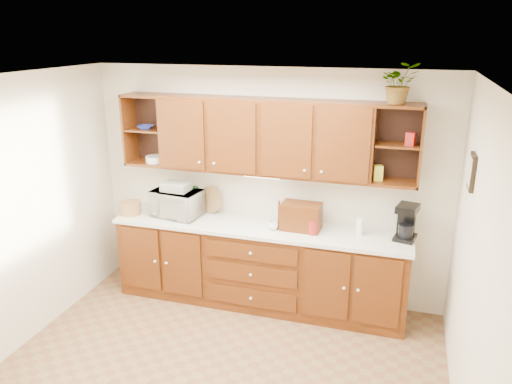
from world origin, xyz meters
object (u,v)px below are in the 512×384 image
Objects in this scene: bread_box at (301,216)px; potted_plant at (399,83)px; coffee_maker at (406,222)px; microwave at (177,203)px.

bread_box is 1.05× the size of potted_plant.
potted_plant reaches higher than coffee_maker.
potted_plant reaches higher than microwave.
potted_plant is at bearing 7.12° from bread_box.
coffee_maker is at bearing 5.45° from bread_box.
potted_plant is at bearing 9.99° from microwave.
microwave is 1.49× the size of coffee_maker.
coffee_maker is (1.07, 0.07, 0.03)m from bread_box.
bread_box is 1.13× the size of coffee_maker.
bread_box is at bearing -174.83° from potted_plant.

